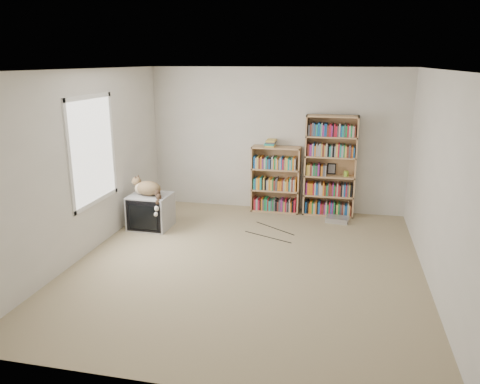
% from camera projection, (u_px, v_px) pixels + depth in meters
% --- Properties ---
extents(floor, '(4.50, 5.00, 0.01)m').
position_uv_depth(floor, '(247.00, 264.00, 6.20)').
color(floor, tan).
rests_on(floor, ground).
extents(wall_back, '(4.50, 0.02, 2.50)m').
position_uv_depth(wall_back, '(276.00, 140.00, 8.21)').
color(wall_back, silver).
rests_on(wall_back, floor).
extents(wall_front, '(4.50, 0.02, 2.50)m').
position_uv_depth(wall_front, '(181.00, 247.00, 3.51)').
color(wall_front, silver).
rests_on(wall_front, floor).
extents(wall_left, '(0.02, 5.00, 2.50)m').
position_uv_depth(wall_left, '(85.00, 164.00, 6.33)').
color(wall_left, silver).
rests_on(wall_left, floor).
extents(wall_right, '(0.02, 5.00, 2.50)m').
position_uv_depth(wall_right, '(438.00, 182.00, 5.40)').
color(wall_right, silver).
rests_on(wall_right, floor).
extents(ceiling, '(4.50, 5.00, 0.02)m').
position_uv_depth(ceiling, '(248.00, 69.00, 5.52)').
color(ceiling, white).
rests_on(ceiling, wall_back).
extents(window, '(0.02, 1.22, 1.52)m').
position_uv_depth(window, '(93.00, 150.00, 6.47)').
color(window, white).
rests_on(window, wall_left).
extents(crt_tv, '(0.64, 0.59, 0.55)m').
position_uv_depth(crt_tv, '(151.00, 211.00, 7.50)').
color(crt_tv, '#9F9FA1').
rests_on(crt_tv, floor).
extents(cat, '(0.61, 0.52, 0.51)m').
position_uv_depth(cat, '(149.00, 191.00, 7.33)').
color(cat, '#382317').
rests_on(cat, crt_tv).
extents(bookcase_tall, '(0.86, 0.30, 1.73)m').
position_uv_depth(bookcase_tall, '(330.00, 168.00, 8.00)').
color(bookcase_tall, tan).
rests_on(bookcase_tall, floor).
extents(bookcase_short, '(0.85, 0.30, 1.16)m').
position_uv_depth(bookcase_short, '(276.00, 182.00, 8.27)').
color(bookcase_short, tan).
rests_on(bookcase_short, floor).
extents(book_stack, '(0.21, 0.27, 0.12)m').
position_uv_depth(book_stack, '(271.00, 143.00, 8.10)').
color(book_stack, red).
rests_on(book_stack, bookcase_short).
extents(green_mug, '(0.08, 0.08, 0.09)m').
position_uv_depth(green_mug, '(346.00, 173.00, 7.94)').
color(green_mug, '#8BBB35').
rests_on(green_mug, bookcase_tall).
extents(framed_print, '(0.14, 0.05, 0.19)m').
position_uv_depth(framed_print, '(332.00, 169.00, 8.08)').
color(framed_print, black).
rests_on(framed_print, bookcase_tall).
extents(dvd_player, '(0.40, 0.31, 0.08)m').
position_uv_depth(dvd_player, '(337.00, 219.00, 7.81)').
color(dvd_player, silver).
rests_on(dvd_player, floor).
extents(wall_outlet, '(0.01, 0.08, 0.13)m').
position_uv_depth(wall_outlet, '(134.00, 201.00, 7.90)').
color(wall_outlet, silver).
rests_on(wall_outlet, wall_left).
extents(floor_cables, '(1.20, 0.70, 0.01)m').
position_uv_depth(floor_cables, '(244.00, 228.00, 7.51)').
color(floor_cables, black).
rests_on(floor_cables, floor).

